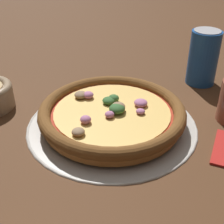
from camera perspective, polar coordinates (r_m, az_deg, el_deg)
ground_plane at (r=0.58m, az=0.00°, el=-2.39°), size 3.00×3.00×0.00m
pizza_tray at (r=0.58m, az=0.00°, el=-2.09°), size 0.31×0.31×0.01m
pizza at (r=0.57m, az=-0.02°, el=-0.26°), size 0.27×0.27×0.04m
beverage_can at (r=0.74m, az=16.35°, el=9.54°), size 0.07×0.07×0.12m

